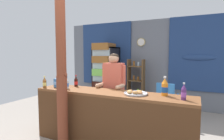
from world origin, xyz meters
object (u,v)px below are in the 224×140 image
Objects in this scene: bottle_shelf_rack at (136,82)px; pastry_tray at (135,93)px; stall_counter at (107,115)px; soda_bottle_water at (67,83)px; soda_bottle_orange_soda at (165,87)px; soda_bottle_grape_soda at (184,93)px; soda_bottle_iced_tea at (45,83)px; soda_bottle_cola at (76,82)px; shopkeeper at (114,84)px; plastic_lawn_chair at (167,98)px; snack_box_biscuit at (60,83)px; drink_fridge at (105,71)px; timber_post at (62,79)px.

pastry_tray is (0.77, -2.42, 0.21)m from bottle_shelf_rack.
soda_bottle_water is (-0.83, 0.03, 0.45)m from stall_counter.
soda_bottle_orange_soda reaches higher than soda_bottle_grape_soda.
soda_bottle_iced_tea is (-2.12, -0.28, -0.03)m from soda_bottle_orange_soda.
stall_counter is at bearing -19.35° from soda_bottle_cola.
shopkeeper reaches higher than soda_bottle_grape_soda.
plastic_lawn_chair is 4.56× the size of snack_box_biscuit.
soda_bottle_grape_soda reaches higher than stall_counter.
soda_bottle_cola reaches higher than soda_bottle_iced_tea.
soda_bottle_water is at bearing -179.27° from soda_bottle_grape_soda.
drink_fridge is 0.98m from bottle_shelf_rack.
drink_fridge reaches higher than bottle_shelf_rack.
pastry_tray is (1.09, 0.41, -0.21)m from timber_post.
soda_bottle_grape_soda reaches higher than snack_box_biscuit.
shopkeeper reaches higher than soda_bottle_cola.
bottle_shelf_rack is 6.51× the size of soda_bottle_iced_tea.
shopkeeper reaches higher than bottle_shelf_rack.
shopkeeper is at bearing 140.85° from pastry_tray.
pastry_tray is (1.71, 0.17, -0.07)m from soda_bottle_iced_tea.
soda_bottle_cola is (-0.17, 0.59, -0.14)m from timber_post.
soda_bottle_iced_tea is (-1.92, -1.93, 0.51)m from plastic_lawn_chair.
shopkeeper is at bearing -58.17° from drink_fridge.
soda_bottle_orange_soda is 1.70m from soda_bottle_water.
soda_bottle_grape_soda is 1.96m from soda_bottle_water.
soda_bottle_orange_soda is 0.32m from soda_bottle_grape_soda.
soda_bottle_iced_tea is at bearing -177.09° from stall_counter.
soda_bottle_iced_tea is 0.28m from snack_box_biscuit.
pastry_tray is at bearing -164.93° from soda_bottle_orange_soda.
stall_counter is at bearing -166.00° from soda_bottle_orange_soda.
timber_post reaches higher than soda_bottle_cola.
drink_fridge is 2.79m from pastry_tray.
soda_bottle_orange_soda is 0.44m from pastry_tray.
timber_post reaches higher than pastry_tray.
stall_counter is 9.25× the size of soda_bottle_orange_soda.
stall_counter is 1.98m from plastic_lawn_chair.
soda_bottle_orange_soda is at bearing 15.07° from pastry_tray.
shopkeeper is at bearing 29.41° from snack_box_biscuit.
soda_bottle_water is at bearing -15.63° from snack_box_biscuit.
bottle_shelf_rack is at bearing 120.55° from soda_bottle_grape_soda.
soda_bottle_grape_soda is (1.13, 0.06, 0.46)m from stall_counter.
shopkeeper is (0.49, 0.89, -0.18)m from timber_post.
soda_bottle_orange_soda is 1.30× the size of soda_bottle_water.
shopkeeper is 4.21× the size of pastry_tray.
soda_bottle_iced_tea is at bearing -167.50° from soda_bottle_water.
soda_bottle_cola reaches higher than pastry_tray.
plastic_lawn_chair is at bearing -13.90° from drink_fridge.
snack_box_biscuit is (0.20, -2.24, -0.03)m from drink_fridge.
snack_box_biscuit is (-2.17, 0.03, -0.02)m from soda_bottle_grape_soda.
plastic_lawn_chair is 3.63× the size of soda_bottle_grape_soda.
drink_fridge is at bearing 136.18° from soda_bottle_grape_soda.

